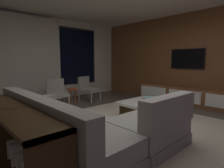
{
  "coord_description": "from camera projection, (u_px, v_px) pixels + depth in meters",
  "views": [
    {
      "loc": [
        -2.47,
        -2.24,
        1.28
      ],
      "look_at": [
        0.41,
        0.81,
        0.76
      ],
      "focal_mm": 29.55,
      "sensor_mm": 36.0,
      "label": 1
    }
  ],
  "objects": [
    {
      "name": "coffee_table",
      "position": [
        150.0,
        109.0,
        4.18
      ],
      "size": [
        1.16,
        1.16,
        0.36
      ],
      "color": "#372511",
      "rests_on": "floor"
    },
    {
      "name": "accent_chair_by_curtain",
      "position": [
        57.0,
        91.0,
        5.16
      ],
      "size": [
        0.65,
        0.67,
        0.78
      ],
      "color": "#B2ADA0",
      "rests_on": "floor"
    },
    {
      "name": "area_rug",
      "position": [
        142.0,
        126.0,
        3.62
      ],
      "size": [
        3.2,
        3.8,
        0.01
      ],
      "primitive_type": "cube",
      "color": "beige",
      "rests_on": "floor"
    },
    {
      "name": "sectional_couch",
      "position": [
        85.0,
        129.0,
        2.69
      ],
      "size": [
        1.98,
        2.5,
        0.82
      ],
      "color": "gray",
      "rests_on": "floor"
    },
    {
      "name": "media_console",
      "position": [
        189.0,
        97.0,
        5.35
      ],
      "size": [
        0.46,
        3.1,
        0.52
      ],
      "color": "brown",
      "rests_on": "floor"
    },
    {
      "name": "media_wall",
      "position": [
        197.0,
        59.0,
        5.38
      ],
      "size": [
        0.12,
        7.8,
        2.7
      ],
      "color": "brown",
      "rests_on": "floor"
    },
    {
      "name": "accent_chair_near_window",
      "position": [
        88.0,
        87.0,
        5.96
      ],
      "size": [
        0.67,
        0.68,
        0.78
      ],
      "color": "#B2ADA0",
      "rests_on": "floor"
    },
    {
      "name": "mounted_tv",
      "position": [
        187.0,
        59.0,
        5.48
      ],
      "size": [
        0.05,
        1.01,
        0.58
      ],
      "color": "black"
    },
    {
      "name": "floor",
      "position": [
        126.0,
        130.0,
        3.46
      ],
      "size": [
        9.2,
        9.2,
        0.0
      ],
      "primitive_type": "plane",
      "color": "#564C44"
    },
    {
      "name": "console_table_behind_couch",
      "position": [
        13.0,
        135.0,
        2.15
      ],
      "size": [
        0.4,
        2.1,
        0.74
      ],
      "color": "#372511",
      "rests_on": "floor"
    },
    {
      "name": "side_stool",
      "position": [
        72.0,
        91.0,
        5.54
      ],
      "size": [
        0.32,
        0.32,
        0.46
      ],
      "color": "#BF4C1E",
      "rests_on": "floor"
    },
    {
      "name": "book_stack_on_coffee_table",
      "position": [
        150.0,
        100.0,
        4.13
      ],
      "size": [
        0.3,
        0.2,
        0.12
      ],
      "color": "olive",
      "rests_on": "coffee_table"
    },
    {
      "name": "back_wall_with_window",
      "position": [
        41.0,
        59.0,
        5.87
      ],
      "size": [
        6.6,
        0.3,
        2.7
      ],
      "color": "silver",
      "rests_on": "floor"
    }
  ]
}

